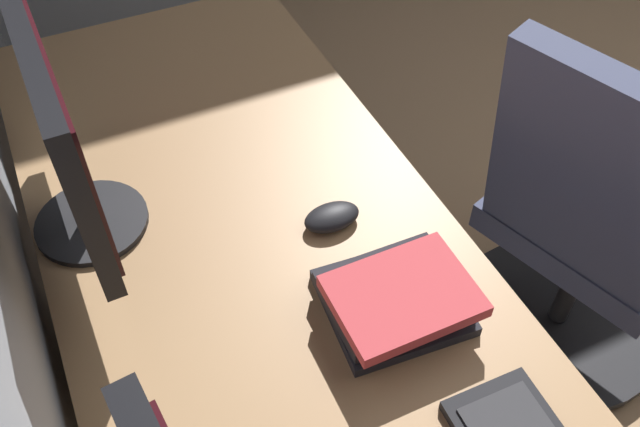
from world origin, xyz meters
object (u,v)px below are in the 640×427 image
at_px(mouse_main, 332,217).
at_px(office_chair, 584,237).
at_px(monitor_secondary, 55,119).
at_px(drawer_pedestal, 266,383).
at_px(book_stack_near, 396,297).

distance_m(mouse_main, office_chair, 0.68).
distance_m(monitor_secondary, office_chair, 1.15).
distance_m(drawer_pedestal, office_chair, 0.79).
relative_size(monitor_secondary, book_stack_near, 2.35).
distance_m(mouse_main, book_stack_near, 0.21).
xyz_separation_m(monitor_secondary, office_chair, (-0.25, -1.00, -0.52)).
xyz_separation_m(monitor_secondary, book_stack_near, (-0.39, -0.40, -0.21)).
height_order(mouse_main, book_stack_near, book_stack_near).
relative_size(drawer_pedestal, office_chair, 0.72).
bearing_deg(book_stack_near, drawer_pedestal, 47.07).
height_order(drawer_pedestal, monitor_secondary, monitor_secondary).
distance_m(book_stack_near, office_chair, 0.69).
bearing_deg(monitor_secondary, drawer_pedestal, -136.16).
relative_size(mouse_main, book_stack_near, 0.45).
xyz_separation_m(drawer_pedestal, mouse_main, (0.04, -0.17, 0.40)).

